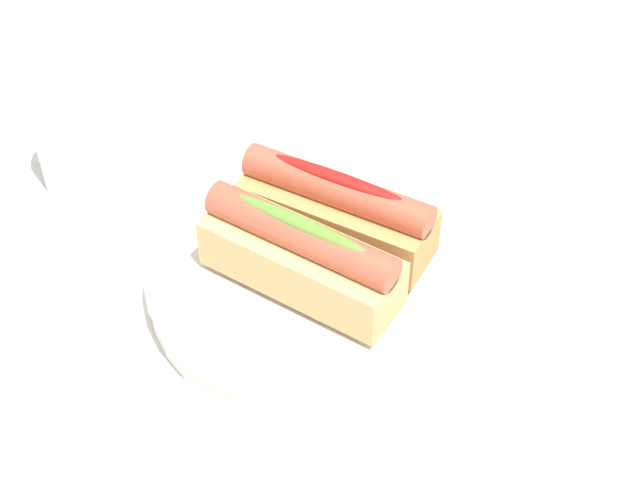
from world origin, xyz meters
name	(u,v)px	position (x,y,z in m)	size (l,w,h in m)	color
ground_plane	(325,286)	(0.00, 0.00, 0.00)	(2.40, 2.40, 0.00)	silver
serving_bowl	(320,272)	(0.00, 0.00, 0.02)	(0.27, 0.27, 0.03)	silver
hotdog_front	(337,210)	(0.01, -0.02, 0.06)	(0.15, 0.07, 0.06)	tan
hotdog_back	(302,256)	(0.00, 0.03, 0.06)	(0.15, 0.06, 0.06)	#DBB270
water_glass	(78,144)	(0.24, 0.02, 0.04)	(0.07, 0.07, 0.09)	white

